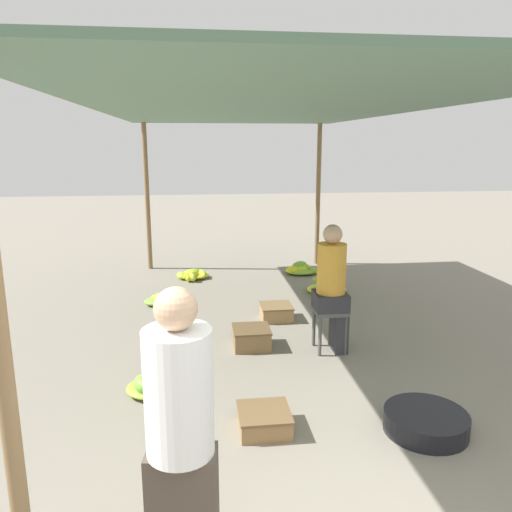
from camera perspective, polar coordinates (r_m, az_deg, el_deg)
name	(u,v)px	position (r m, az deg, el deg)	size (l,w,h in m)	color
canopy_post_front_left	(3,370)	(2.36, -26.91, -11.51)	(0.08, 0.08, 2.50)	olive
canopy_post_back_left	(147,198)	(8.82, -12.33, 6.53)	(0.08, 0.08, 2.50)	olive
canopy_post_back_right	(318,196)	(9.06, 7.11, 6.88)	(0.08, 0.08, 2.50)	olive
canopy_tarp	(259,108)	(5.44, 0.37, 16.53)	(3.41, 7.12, 0.04)	#567A60
vendor_foreground	(180,436)	(2.56, -8.63, -19.66)	(0.37, 0.37, 1.54)	#4C4238
stool	(330,317)	(5.37, 8.43, -6.95)	(0.34, 0.34, 0.46)	#4C4C4C
vendor_seated	(333,286)	(5.27, 8.78, -3.36)	(0.35, 0.35, 1.36)	#2D2D33
basin_black	(426,422)	(4.24, 18.83, -17.51)	(0.64, 0.64, 0.16)	black
banana_pile_left_0	(156,384)	(4.64, -11.31, -14.20)	(0.58, 0.48, 0.21)	#7AB536
banana_pile_left_1	(193,275)	(8.23, -7.24, -2.15)	(0.55, 0.62, 0.16)	#9AC231
banana_pile_left_2	(160,300)	(6.99, -10.89, -4.99)	(0.43, 0.49, 0.14)	#A4C62F
banana_pile_right_0	(326,287)	(7.45, 8.05, -3.50)	(0.58, 0.55, 0.32)	#96C031
banana_pile_right_1	(301,269)	(8.50, 5.17, -1.51)	(0.62, 0.48, 0.21)	yellow
crate_near	(251,337)	(5.48, -0.52, -9.28)	(0.40, 0.40, 0.22)	brown
crate_mid	(276,312)	(6.31, 2.32, -6.41)	(0.39, 0.39, 0.19)	#9E7A4C
crate_far	(264,420)	(4.04, 0.94, -18.25)	(0.40, 0.40, 0.16)	olive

